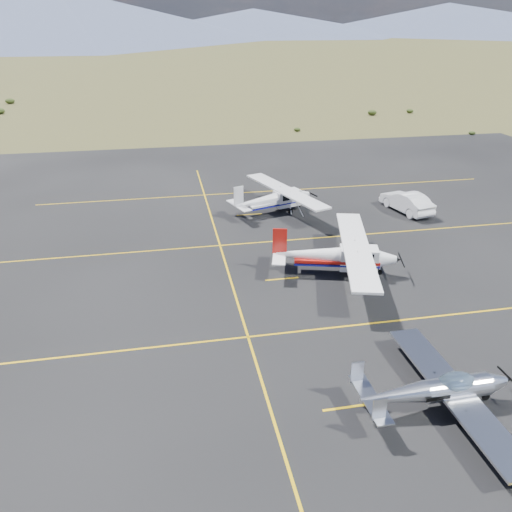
{
  "coord_description": "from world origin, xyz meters",
  "views": [
    {
      "loc": [
        -9.39,
        -17.78,
        13.84
      ],
      "look_at": [
        -4.54,
        7.6,
        1.6
      ],
      "focal_mm": 35.0,
      "sensor_mm": 36.0,
      "label": 1
    }
  ],
  "objects_px": {
    "aircraft_low_wing": "(440,390)",
    "aircraft_plain": "(274,198)",
    "sedan": "(407,202)",
    "aircraft_cessna": "(337,255)"
  },
  "relations": [
    {
      "from": "aircraft_low_wing",
      "to": "sedan",
      "type": "distance_m",
      "value": 22.86
    },
    {
      "from": "aircraft_low_wing",
      "to": "aircraft_plain",
      "type": "xyz_separation_m",
      "value": [
        -1.42,
        22.85,
        0.26
      ]
    },
    {
      "from": "aircraft_low_wing",
      "to": "aircraft_plain",
      "type": "distance_m",
      "value": 22.89
    },
    {
      "from": "aircraft_plain",
      "to": "aircraft_low_wing",
      "type": "bearing_deg",
      "value": -105.12
    },
    {
      "from": "aircraft_low_wing",
      "to": "aircraft_cessna",
      "type": "relative_size",
      "value": 0.78
    },
    {
      "from": "sedan",
      "to": "aircraft_cessna",
      "type": "bearing_deg",
      "value": 32.93
    },
    {
      "from": "aircraft_cessna",
      "to": "aircraft_plain",
      "type": "xyz_separation_m",
      "value": [
        -1.31,
        11.06,
        -0.09
      ]
    },
    {
      "from": "aircraft_plain",
      "to": "sedan",
      "type": "distance_m",
      "value": 10.53
    },
    {
      "from": "aircraft_low_wing",
      "to": "aircraft_cessna",
      "type": "distance_m",
      "value": 11.79
    },
    {
      "from": "aircraft_cessna",
      "to": "sedan",
      "type": "bearing_deg",
      "value": 60.91
    }
  ]
}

